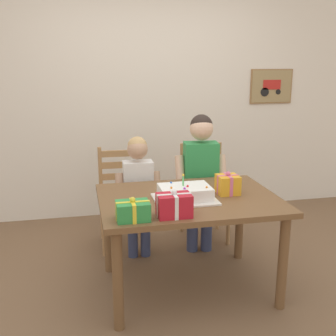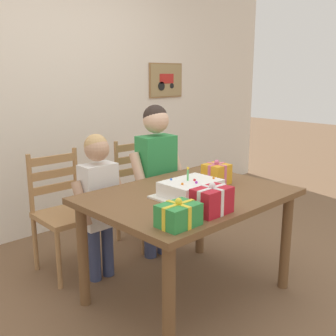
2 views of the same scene
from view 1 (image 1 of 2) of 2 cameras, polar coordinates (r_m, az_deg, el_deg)
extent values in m
plane|color=brown|center=(3.37, 2.71, -15.95)|extent=(20.00, 20.00, 0.00)
cube|color=silver|center=(4.66, -2.79, 9.45)|extent=(6.40, 0.08, 2.60)
cube|color=olive|center=(5.05, 13.90, 10.77)|extent=(0.51, 0.02, 0.39)
cube|color=#9E8456|center=(5.04, 13.95, 10.76)|extent=(0.48, 0.01, 0.36)
cube|color=red|center=(5.03, 13.99, 10.98)|extent=(0.22, 0.01, 0.11)
cylinder|color=black|center=(5.00, 13.06, 10.06)|extent=(0.10, 0.01, 0.10)
cylinder|color=black|center=(5.08, 14.80, 10.02)|extent=(0.06, 0.01, 0.06)
cube|color=brown|center=(3.07, 2.86, -4.35)|extent=(1.30, 0.96, 0.04)
cylinder|color=brown|center=(2.77, -6.87, -15.01)|extent=(0.07, 0.07, 0.70)
cylinder|color=brown|center=(3.07, 15.39, -12.35)|extent=(0.07, 0.07, 0.70)
cylinder|color=brown|center=(3.49, -8.17, -8.62)|extent=(0.07, 0.07, 0.70)
cylinder|color=brown|center=(3.73, 9.74, -7.11)|extent=(0.07, 0.07, 0.70)
cube|color=white|center=(3.00, 2.32, -4.28)|extent=(0.44, 0.34, 0.01)
cube|color=white|center=(2.99, 2.33, -3.35)|extent=(0.36, 0.26, 0.09)
cylinder|color=#56C666|center=(2.98, 2.08, -1.79)|extent=(0.01, 0.01, 0.07)
sphere|color=yellow|center=(2.97, 2.09, -0.95)|extent=(0.02, 0.02, 0.02)
sphere|color=orange|center=(2.95, 5.30, -2.62)|extent=(0.02, 0.02, 0.02)
sphere|color=purple|center=(2.91, 2.28, -2.79)|extent=(0.02, 0.02, 0.02)
sphere|color=red|center=(2.96, 2.70, -2.49)|extent=(0.02, 0.02, 0.02)
sphere|color=orange|center=(2.92, 0.46, -2.69)|extent=(0.02, 0.02, 0.02)
sphere|color=blue|center=(3.04, 0.43, -1.99)|extent=(0.02, 0.02, 0.02)
cube|color=#2D8E42|center=(2.63, -4.82, -5.85)|extent=(0.21, 0.15, 0.12)
cube|color=yellow|center=(2.63, -4.82, -5.85)|extent=(0.21, 0.02, 0.12)
cube|color=yellow|center=(2.63, -4.82, -5.85)|extent=(0.02, 0.16, 0.12)
sphere|color=yellow|center=(2.61, -4.85, -4.35)|extent=(0.04, 0.04, 0.04)
cube|color=gold|center=(3.16, 8.15, -2.25)|extent=(0.16, 0.16, 0.14)
cube|color=#DB668E|center=(3.16, 8.15, -2.25)|extent=(0.16, 0.02, 0.15)
cube|color=#DB668E|center=(3.16, 8.15, -2.25)|extent=(0.02, 0.16, 0.15)
sphere|color=#DB668E|center=(3.13, 8.20, -0.76)|extent=(0.04, 0.04, 0.04)
cube|color=red|center=(2.68, 0.84, -5.11)|extent=(0.22, 0.15, 0.15)
cube|color=white|center=(2.68, 0.84, -5.11)|extent=(0.22, 0.02, 0.15)
cube|color=white|center=(2.68, 0.84, -5.11)|extent=(0.02, 0.15, 0.15)
sphere|color=white|center=(2.65, 0.85, -3.31)|extent=(0.04, 0.04, 0.04)
cube|color=#A87A4C|center=(3.91, -6.20, -4.37)|extent=(0.43, 0.43, 0.04)
cylinder|color=#A87A4C|center=(3.83, -3.00, -8.45)|extent=(0.04, 0.04, 0.43)
cylinder|color=#A87A4C|center=(3.81, -8.74, -8.78)|extent=(0.04, 0.04, 0.43)
cylinder|color=#A87A4C|center=(4.18, -3.72, -6.45)|extent=(0.04, 0.04, 0.43)
cylinder|color=#A87A4C|center=(4.16, -8.96, -6.74)|extent=(0.04, 0.04, 0.43)
cylinder|color=#A87A4C|center=(4.04, -3.83, -0.07)|extent=(0.04, 0.04, 0.45)
cylinder|color=#A87A4C|center=(4.01, -9.23, -0.33)|extent=(0.04, 0.04, 0.45)
cube|color=#A87A4C|center=(4.04, -6.49, -1.13)|extent=(0.36, 0.03, 0.06)
cube|color=#A87A4C|center=(4.01, -6.54, 0.42)|extent=(0.36, 0.03, 0.06)
cube|color=#A87A4C|center=(3.98, -6.58, 1.99)|extent=(0.36, 0.03, 0.06)
cube|color=#A87A4C|center=(4.06, 5.01, -3.61)|extent=(0.44, 0.44, 0.04)
cylinder|color=#A87A4C|center=(4.02, 8.24, -7.48)|extent=(0.04, 0.04, 0.43)
cylinder|color=#A87A4C|center=(3.93, 2.88, -7.87)|extent=(0.04, 0.04, 0.43)
cylinder|color=#A87A4C|center=(4.36, 6.79, -5.65)|extent=(0.04, 0.04, 0.43)
cylinder|color=#A87A4C|center=(4.28, 1.85, -5.96)|extent=(0.04, 0.04, 0.43)
cylinder|color=#A87A4C|center=(4.22, 6.98, 0.48)|extent=(0.04, 0.04, 0.45)
cylinder|color=#A87A4C|center=(4.13, 1.91, 0.29)|extent=(0.04, 0.04, 0.45)
cube|color=#A87A4C|center=(4.19, 4.45, -0.51)|extent=(0.36, 0.05, 0.06)
cube|color=#A87A4C|center=(4.16, 4.48, 0.99)|extent=(0.36, 0.05, 0.06)
cube|color=#A87A4C|center=(4.14, 4.51, 2.51)|extent=(0.36, 0.05, 0.06)
cylinder|color=#38426B|center=(3.88, 5.29, -7.86)|extent=(0.10, 0.10, 0.47)
cylinder|color=#38426B|center=(3.86, 3.35, -7.96)|extent=(0.10, 0.10, 0.47)
cube|color=#2D934C|center=(3.70, 4.47, -0.63)|extent=(0.31, 0.21, 0.54)
cylinder|color=#E0B293|center=(3.71, 7.39, -0.96)|extent=(0.10, 0.23, 0.36)
cylinder|color=#E0B293|center=(3.65, 1.68, -1.13)|extent=(0.10, 0.23, 0.36)
sphere|color=#E0B293|center=(3.62, 4.59, 5.38)|extent=(0.20, 0.20, 0.20)
sphere|color=#2D231E|center=(3.63, 4.57, 5.80)|extent=(0.19, 0.19, 0.19)
cylinder|color=#38426B|center=(3.78, -3.10, -9.01)|extent=(0.09, 0.09, 0.41)
cylinder|color=#38426B|center=(3.76, -4.84, -9.12)|extent=(0.09, 0.09, 0.41)
cube|color=white|center=(3.62, -4.08, -2.70)|extent=(0.26, 0.16, 0.47)
cylinder|color=tan|center=(3.61, -1.49, -2.94)|extent=(0.07, 0.19, 0.31)
cylinder|color=tan|center=(3.58, -6.58, -3.21)|extent=(0.07, 0.19, 0.31)
sphere|color=tan|center=(3.53, -4.18, 2.60)|extent=(0.18, 0.18, 0.18)
sphere|color=tan|center=(3.54, -4.21, 2.98)|extent=(0.17, 0.17, 0.17)
camera|label=2|loc=(1.55, -55.11, 0.37)|focal=42.64mm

